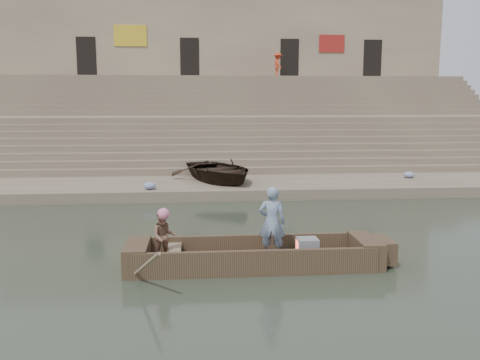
{
  "coord_description": "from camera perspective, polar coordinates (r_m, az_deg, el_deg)",
  "views": [
    {
      "loc": [
        -1.6,
        -11.97,
        3.67
      ],
      "look_at": [
        -0.38,
        2.26,
        1.4
      ],
      "focal_mm": 37.77,
      "sensor_mm": 36.0,
      "label": 1
    }
  ],
  "objects": [
    {
      "name": "mid_landing",
      "position": [
        27.61,
        -1.59,
        4.32
      ],
      "size": [
        32.0,
        3.0,
        2.8
      ],
      "primitive_type": "cube",
      "color": "#80725C",
      "rests_on": "ground"
    },
    {
      "name": "pedestrian",
      "position": [
        35.23,
        4.3,
        12.85
      ],
      "size": [
        0.76,
        1.15,
        1.66
      ],
      "primitive_type": "imported",
      "rotation": [
        0.0,
        0.0,
        1.71
      ],
      "color": "#BB3B1F",
      "rests_on": "upper_landing"
    },
    {
      "name": "television",
      "position": [
        11.46,
        7.55,
        -7.52
      ],
      "size": [
        0.46,
        0.42,
        0.4
      ],
      "color": "gray",
      "rests_on": "main_rowboat"
    },
    {
      "name": "ground",
      "position": [
        12.62,
        2.61,
        -7.88
      ],
      "size": [
        120.0,
        120.0,
        0.0
      ],
      "primitive_type": "plane",
      "color": "#252E23",
      "rests_on": "ground"
    },
    {
      "name": "main_rowboat",
      "position": [
        11.36,
        1.54,
        -9.22
      ],
      "size": [
        5.0,
        1.3,
        0.22
      ],
      "primitive_type": "cube",
      "color": "brown",
      "rests_on": "ground"
    },
    {
      "name": "ghat_steps",
      "position": [
        29.26,
        -1.79,
        5.36
      ],
      "size": [
        32.0,
        11.0,
        5.2
      ],
      "color": "#80725C",
      "rests_on": "ground"
    },
    {
      "name": "standing_man",
      "position": [
        11.09,
        3.62,
        -4.8
      ],
      "size": [
        0.66,
        0.51,
        1.6
      ],
      "primitive_type": "imported",
      "rotation": [
        0.0,
        0.0,
        2.91
      ],
      "color": "navy",
      "rests_on": "main_rowboat"
    },
    {
      "name": "upper_landing",
      "position": [
        34.52,
        -2.29,
        7.25
      ],
      "size": [
        32.0,
        3.0,
        5.2
      ],
      "primitive_type": "cube",
      "color": "#80725C",
      "rests_on": "ground"
    },
    {
      "name": "beached_rowboat",
      "position": [
        20.51,
        -2.4,
        1.12
      ],
      "size": [
        4.51,
        5.18,
        0.9
      ],
      "primitive_type": "imported",
      "rotation": [
        0.0,
        0.0,
        0.39
      ],
      "color": "#2D2116",
      "rests_on": "lower_landing"
    },
    {
      "name": "building_wall",
      "position": [
        38.54,
        -2.6,
        11.9
      ],
      "size": [
        32.0,
        5.07,
        11.2
      ],
      "color": "tan",
      "rests_on": "ground"
    },
    {
      "name": "cloth_bundles",
      "position": [
        20.1,
        5.48,
        0.01
      ],
      "size": [
        11.16,
        2.31,
        0.26
      ],
      "color": "#3F5999",
      "rests_on": "lower_landing"
    },
    {
      "name": "rowing_man",
      "position": [
        11.0,
        -8.59,
        -6.33
      ],
      "size": [
        0.6,
        0.51,
        1.11
      ],
      "primitive_type": "imported",
      "rotation": [
        0.0,
        0.0,
        0.18
      ],
      "color": "#226645",
      "rests_on": "main_rowboat"
    },
    {
      "name": "lower_landing",
      "position": [
        20.33,
        -0.34,
        -0.79
      ],
      "size": [
        32.0,
        4.0,
        0.4
      ],
      "primitive_type": "cube",
      "color": "#80725C",
      "rests_on": "ground"
    },
    {
      "name": "rowboat_trim",
      "position": [
        11.32,
        2.59,
        -8.26
      ],
      "size": [
        6.04,
        2.63,
        1.78
      ],
      "color": "brown",
      "rests_on": "ground"
    }
  ]
}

